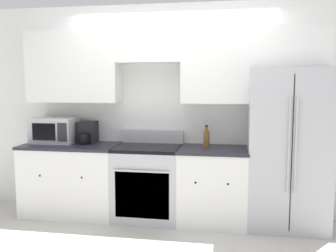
% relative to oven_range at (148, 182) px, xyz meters
% --- Properties ---
extents(ground_plane, '(12.00, 12.00, 0.00)m').
position_rel_oven_range_xyz_m(ground_plane, '(0.25, -0.31, -0.45)').
color(ground_plane, beige).
extents(wall_back, '(8.00, 0.39, 2.60)m').
position_rel_oven_range_xyz_m(wall_back, '(0.26, 0.27, 1.09)').
color(wall_back, white).
rests_on(wall_back, ground_plane).
extents(lower_cabinets_left, '(1.18, 0.64, 0.88)m').
position_rel_oven_range_xyz_m(lower_cabinets_left, '(-0.97, -0.00, -0.00)').
color(lower_cabinets_left, white).
rests_on(lower_cabinets_left, ground_plane).
extents(lower_cabinets_right, '(0.80, 0.64, 0.88)m').
position_rel_oven_range_xyz_m(lower_cabinets_right, '(0.78, -0.00, -0.00)').
color(lower_cabinets_right, white).
rests_on(lower_cabinets_right, ground_plane).
extents(oven_range, '(0.78, 0.65, 1.04)m').
position_rel_oven_range_xyz_m(oven_range, '(0.00, 0.00, 0.00)').
color(oven_range, '#B7B7BC').
rests_on(oven_range, ground_plane).
extents(refrigerator, '(0.87, 0.79, 1.79)m').
position_rel_oven_range_xyz_m(refrigerator, '(1.60, 0.07, 0.45)').
color(refrigerator, '#B7B7BC').
rests_on(refrigerator, ground_plane).
extents(microwave, '(0.54, 0.37, 0.32)m').
position_rel_oven_range_xyz_m(microwave, '(-1.22, 0.09, 0.60)').
color(microwave, '#B7B7BC').
rests_on(microwave, lower_cabinets_left).
extents(bottle, '(0.07, 0.07, 0.26)m').
position_rel_oven_range_xyz_m(bottle, '(0.69, 0.08, 0.54)').
color(bottle, brown).
rests_on(bottle, lower_cabinets_right).
extents(electric_kettle, '(0.21, 0.30, 0.27)m').
position_rel_oven_range_xyz_m(electric_kettle, '(-0.81, 0.15, 0.56)').
color(electric_kettle, black).
rests_on(electric_kettle, lower_cabinets_left).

